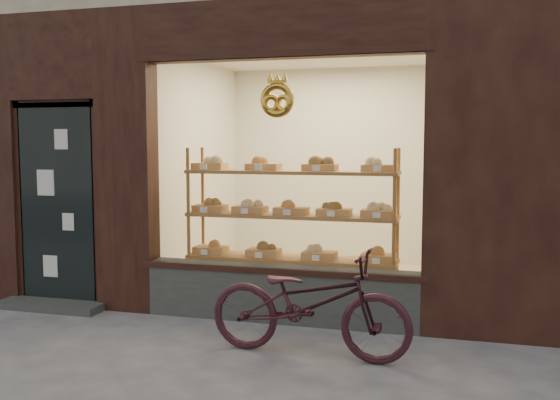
% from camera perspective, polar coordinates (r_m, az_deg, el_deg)
% --- Properties ---
extents(display_shelf, '(2.20, 0.45, 1.70)m').
position_cam_1_polar(display_shelf, '(6.47, 1.05, -2.60)').
color(display_shelf, brown).
rests_on(display_shelf, ground).
extents(bicycle, '(1.72, 0.68, 0.89)m').
position_cam_1_polar(bicycle, '(5.17, 2.67, -9.39)').
color(bicycle, black).
rests_on(bicycle, ground).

